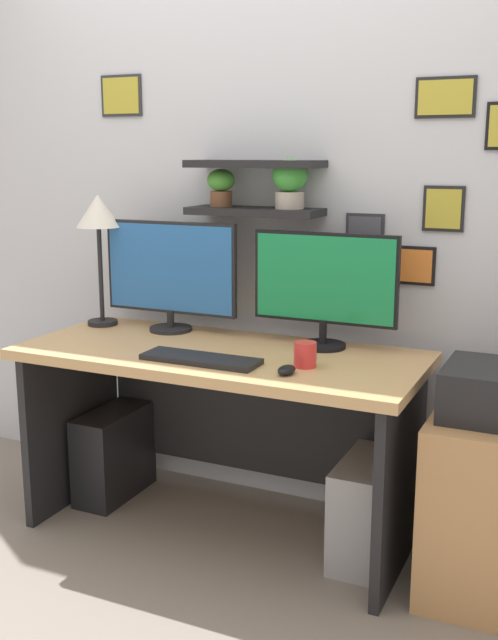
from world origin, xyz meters
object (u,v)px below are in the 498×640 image
object	(u,v)px
drawer_cabinet	(495,506)
desk_lamp	(98,220)
keyboard	(201,359)
computer_tower_left	(114,453)
monitor_left	(170,273)
coffee_mug	(305,354)
desk	(226,399)
computer_tower_right	(365,509)
computer_mouse	(287,370)
monitor_right	(325,285)

from	to	relation	value
drawer_cabinet	desk_lamp	bearing A→B (deg)	174.00
keyboard	computer_tower_left	world-z (taller)	keyboard
monitor_left	coffee_mug	distance (m)	0.80
drawer_cabinet	desk	bearing A→B (deg)	177.19
keyboard	computer_tower_right	size ratio (longest dim) A/B	1.10
desk	computer_mouse	xyz separation A→B (m)	(0.35, -0.24, 0.23)
desk_lamp	computer_mouse	bearing A→B (deg)	-19.95
keyboard	computer_mouse	xyz separation A→B (m)	(0.34, -0.02, 0.01)
desk	coffee_mug	distance (m)	0.47
monitor_left	keyboard	world-z (taller)	monitor_left
monitor_right	computer_tower_left	size ratio (longest dim) A/B	1.44
monitor_right	computer_tower_left	bearing A→B (deg)	-172.50
monitor_left	monitor_right	size ratio (longest dim) A/B	1.06
drawer_cabinet	monitor_right	bearing A→B (deg)	162.96
keyboard	coffee_mug	xyz separation A→B (m)	(0.37, 0.10, 0.04)
desk	computer_tower_left	distance (m)	0.67
monitor_left	computer_tower_right	world-z (taller)	monitor_left
desk_lamp	computer_tower_left	bearing A→B (deg)	-42.60
computer_tower_right	computer_tower_left	bearing A→B (deg)	177.25
computer_tower_right	coffee_mug	bearing A→B (deg)	-150.40
monitor_right	computer_tower_right	distance (m)	0.86
drawer_cabinet	computer_tower_left	size ratio (longest dim) A/B	1.59
monitor_right	desk_lamp	bearing A→B (deg)	-178.04
computer_mouse	computer_tower_right	world-z (taller)	computer_mouse
desk_lamp	keyboard	bearing A→B (deg)	-27.46
monitor_right	keyboard	size ratio (longest dim) A/B	1.31
computer_tower_left	computer_tower_right	bearing A→B (deg)	-2.75
keyboard	monitor_left	bearing A→B (deg)	132.10
monitor_right	coffee_mug	world-z (taller)	monitor_right
desk	computer_tower_right	distance (m)	0.68
desk	monitor_left	bearing A→B (deg)	154.39
monitor_left	computer_mouse	world-z (taller)	monitor_left
monitor_left	keyboard	xyz separation A→B (m)	(0.35, -0.39, -0.24)
keyboard	monitor_right	bearing A→B (deg)	49.58
monitor_right	computer_tower_left	xyz separation A→B (m)	(-0.92, -0.12, -0.80)
computer_tower_left	monitor_left	bearing A→B (deg)	27.16
computer_mouse	drawer_cabinet	size ratio (longest dim) A/B	0.14
keyboard	coffee_mug	distance (m)	0.38
desk_lamp	coffee_mug	distance (m)	1.16
monitor_left	computer_mouse	xyz separation A→B (m)	(0.69, -0.41, -0.23)
monitor_left	coffee_mug	bearing A→B (deg)	-22.20
computer_mouse	desk_lamp	xyz separation A→B (m)	(-1.02, 0.37, 0.45)
monitor_left	computer_tower_left	world-z (taller)	monitor_left
monitor_right	drawer_cabinet	size ratio (longest dim) A/B	0.91
desk_lamp	computer_tower_right	bearing A→B (deg)	-6.47
desk	drawer_cabinet	bearing A→B (deg)	-2.81
drawer_cabinet	computer_tower_right	world-z (taller)	drawer_cabinet
coffee_mug	computer_tower_left	size ratio (longest dim) A/B	0.22
monitor_right	keyboard	xyz separation A→B (m)	(-0.33, -0.39, -0.24)
monitor_left	keyboard	distance (m)	0.58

